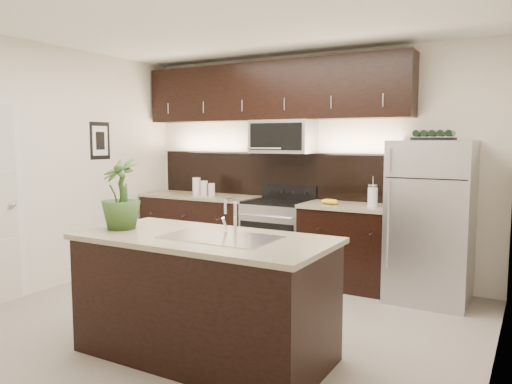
# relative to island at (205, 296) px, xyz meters

# --- Properties ---
(ground) EXTENTS (4.50, 4.50, 0.00)m
(ground) POSITION_rel_island_xyz_m (-0.29, 0.62, -0.47)
(ground) COLOR gray
(ground) RESTS_ON ground
(room_walls) EXTENTS (4.52, 4.02, 2.71)m
(room_walls) POSITION_rel_island_xyz_m (-0.41, 0.58, 1.22)
(room_walls) COLOR silver
(room_walls) RESTS_ON ground
(counter_run) EXTENTS (3.51, 0.65, 0.94)m
(counter_run) POSITION_rel_island_xyz_m (-0.75, 2.31, -0.00)
(counter_run) COLOR black
(counter_run) RESTS_ON ground
(upper_fixtures) EXTENTS (3.49, 0.40, 1.66)m
(upper_fixtures) POSITION_rel_island_xyz_m (-0.72, 2.45, 1.67)
(upper_fixtures) COLOR black
(upper_fixtures) RESTS_ON counter_run
(island) EXTENTS (1.96, 0.96, 0.94)m
(island) POSITION_rel_island_xyz_m (0.00, 0.00, 0.00)
(island) COLOR black
(island) RESTS_ON ground
(sink_faucet) EXTENTS (0.84, 0.50, 0.28)m
(sink_faucet) POSITION_rel_island_xyz_m (0.15, 0.01, 0.48)
(sink_faucet) COLOR silver
(sink_faucet) RESTS_ON island
(refrigerator) EXTENTS (0.80, 0.72, 1.66)m
(refrigerator) POSITION_rel_island_xyz_m (1.24, 2.25, 0.36)
(refrigerator) COLOR #B2B2B7
(refrigerator) RESTS_ON ground
(wine_rack) EXTENTS (0.41, 0.25, 0.10)m
(wine_rack) POSITION_rel_island_xyz_m (1.24, 2.25, 1.23)
(wine_rack) COLOR black
(wine_rack) RESTS_ON refrigerator
(plant) EXTENTS (0.37, 0.37, 0.57)m
(plant) POSITION_rel_island_xyz_m (-0.76, -0.09, 0.76)
(plant) COLOR #2D4C1E
(plant) RESTS_ON island
(canisters) EXTENTS (0.34, 0.11, 0.23)m
(canisters) POSITION_rel_island_xyz_m (-1.64, 2.25, 0.57)
(canisters) COLOR silver
(canisters) RESTS_ON counter_run
(french_press) EXTENTS (0.11, 0.11, 0.32)m
(french_press) POSITION_rel_island_xyz_m (0.62, 2.26, 0.59)
(french_press) COLOR silver
(french_press) RESTS_ON counter_run
(bananas) EXTENTS (0.23, 0.19, 0.06)m
(bananas) POSITION_rel_island_xyz_m (0.11, 2.23, 0.50)
(bananas) COLOR gold
(bananas) RESTS_ON counter_run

